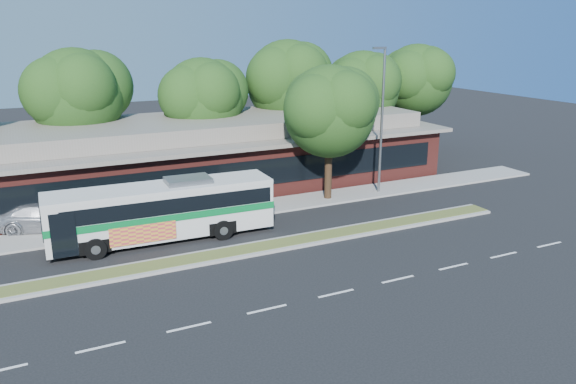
% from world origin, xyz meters
% --- Properties ---
extents(ground, '(120.00, 120.00, 0.00)m').
position_xyz_m(ground, '(0.00, 0.00, 0.00)').
color(ground, black).
rests_on(ground, ground).
extents(median_strip, '(26.00, 1.10, 0.15)m').
position_xyz_m(median_strip, '(0.00, 0.60, 0.07)').
color(median_strip, '#4A5A26').
rests_on(median_strip, ground).
extents(sidewalk, '(44.00, 2.60, 0.12)m').
position_xyz_m(sidewalk, '(0.00, 6.40, 0.06)').
color(sidewalk, gray).
rests_on(sidewalk, ground).
extents(plaza_building, '(33.20, 11.20, 4.45)m').
position_xyz_m(plaza_building, '(0.00, 12.99, 2.13)').
color(plaza_building, maroon).
rests_on(plaza_building, ground).
extents(lamp_post, '(0.93, 0.18, 9.07)m').
position_xyz_m(lamp_post, '(9.56, 6.00, 4.90)').
color(lamp_post, slate).
rests_on(lamp_post, ground).
extents(tree_bg_b, '(6.69, 6.00, 9.00)m').
position_xyz_m(tree_bg_b, '(-6.57, 16.14, 6.14)').
color(tree_bg_b, black).
rests_on(tree_bg_b, ground).
extents(tree_bg_c, '(6.24, 5.60, 8.26)m').
position_xyz_m(tree_bg_c, '(1.40, 15.13, 5.59)').
color(tree_bg_c, black).
rests_on(tree_bg_c, ground).
extents(tree_bg_d, '(6.91, 6.20, 9.37)m').
position_xyz_m(tree_bg_d, '(8.45, 16.15, 6.42)').
color(tree_bg_d, black).
rests_on(tree_bg_d, ground).
extents(tree_bg_e, '(6.47, 5.80, 8.50)m').
position_xyz_m(tree_bg_e, '(14.42, 15.14, 5.74)').
color(tree_bg_e, black).
rests_on(tree_bg_e, ground).
extents(tree_bg_f, '(6.69, 6.00, 8.92)m').
position_xyz_m(tree_bg_f, '(20.43, 16.14, 6.06)').
color(tree_bg_f, black).
rests_on(tree_bg_f, ground).
extents(transit_bus, '(10.98, 2.79, 3.06)m').
position_xyz_m(transit_bus, '(-4.67, 3.80, 1.70)').
color(transit_bus, silver).
rests_on(transit_bus, ground).
extents(sedan, '(5.63, 3.70, 1.52)m').
position_xyz_m(sedan, '(-9.73, 7.80, 0.76)').
color(sedan, '#B6B7BE').
rests_on(sedan, ground).
extents(sidewalk_tree, '(6.08, 5.45, 8.14)m').
position_xyz_m(sidewalk_tree, '(6.39, 6.33, 5.55)').
color(sidewalk_tree, black).
rests_on(sidewalk_tree, ground).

